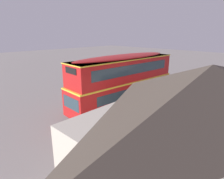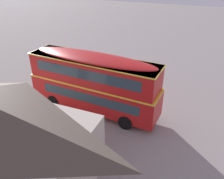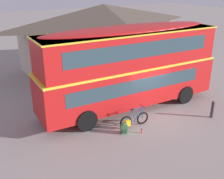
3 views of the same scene
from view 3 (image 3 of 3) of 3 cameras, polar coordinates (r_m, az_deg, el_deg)
ground_plane at (r=15.47m, az=7.53°, el=-4.95°), size 120.00×120.00×0.00m
double_decker_bus at (r=15.10m, az=3.87°, el=5.34°), size 10.76×3.05×4.79m
touring_bicycle at (r=13.85m, az=4.61°, el=-6.48°), size 1.69×0.46×1.06m
backpack_on_ground at (r=13.28m, az=2.56°, el=-8.21°), size 0.37×0.35×0.55m
water_bottle_red_squeeze at (r=13.44m, az=6.33°, el=-8.77°), size 0.07×0.07×0.25m
pub_building at (r=23.33m, az=-1.76°, el=11.45°), size 13.52×6.57×5.25m
kerb_bollard at (r=15.64m, az=20.60°, el=-3.93°), size 0.16×0.16×0.97m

